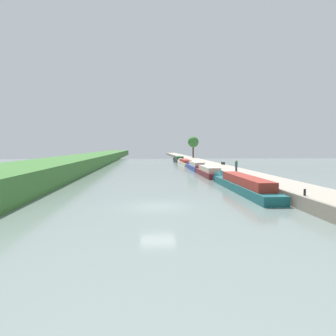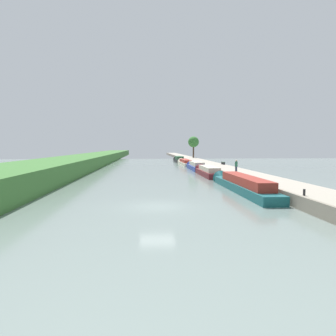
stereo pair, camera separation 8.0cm
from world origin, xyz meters
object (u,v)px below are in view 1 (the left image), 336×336
object	(u,v)px
narrowboat_blue	(195,166)
mooring_bollard_near	(305,192)
park_bench	(223,163)
narrowboat_black	(178,159)
person_walking	(236,166)
narrowboat_cream	(184,162)
narrowboat_teal	(241,184)
narrowboat_maroon	(207,171)
mooring_bollard_far	(183,157)

from	to	relation	value
narrowboat_blue	mooring_bollard_near	bearing A→B (deg)	-87.07
mooring_bollard_near	park_bench	size ratio (longest dim) A/B	0.30
narrowboat_black	person_walking	bearing A→B (deg)	-86.83
park_bench	narrowboat_cream	bearing A→B (deg)	110.12
narrowboat_cream	narrowboat_black	world-z (taller)	narrowboat_black
narrowboat_teal	narrowboat_blue	world-z (taller)	narrowboat_teal
narrowboat_maroon	narrowboat_teal	bearing A→B (deg)	-89.54
narrowboat_teal	narrowboat_maroon	size ratio (longest dim) A/B	1.38
person_walking	narrowboat_black	bearing A→B (deg)	93.17
narrowboat_blue	person_walking	distance (m)	17.48
narrowboat_blue	mooring_bollard_near	world-z (taller)	narrowboat_blue
narrowboat_teal	narrowboat_black	bearing A→B (deg)	90.21
narrowboat_cream	narrowboat_black	xyz separation A→B (m)	(0.00, 13.02, 0.09)
narrowboat_teal	narrowboat_maroon	xyz separation A→B (m)	(-0.12, 15.22, -0.07)
narrowboat_maroon	narrowboat_cream	size ratio (longest dim) A/B	0.78
mooring_bollard_near	park_bench	xyz separation A→B (m)	(3.43, 34.37, 0.12)
narrowboat_teal	mooring_bollard_near	size ratio (longest dim) A/B	35.20
narrowboat_black	mooring_bollard_near	distance (m)	62.01
narrowboat_cream	park_bench	bearing A→B (deg)	-69.88
narrowboat_blue	person_walking	size ratio (longest dim) A/B	6.43
mooring_bollard_far	narrowboat_teal	bearing A→B (deg)	-91.69
person_walking	park_bench	xyz separation A→B (m)	(2.86, 17.15, -0.53)
narrowboat_teal	narrowboat_cream	xyz separation A→B (m)	(-0.20, 40.60, -0.11)
mooring_bollard_near	park_bench	bearing A→B (deg)	84.31
narrowboat_cream	mooring_bollard_far	world-z (taller)	mooring_bollard_far
narrowboat_blue	park_bench	world-z (taller)	narrowboat_blue
narrowboat_black	person_walking	size ratio (longest dim) A/B	6.81
narrowboat_maroon	park_bench	distance (m)	12.03
narrowboat_black	mooring_bollard_far	xyz separation A→B (m)	(1.91, 4.79, 0.52)
narrowboat_teal	mooring_bollard_near	distance (m)	8.55
narrowboat_teal	park_bench	distance (m)	26.52
person_walking	narrowboat_blue	bearing A→B (deg)	97.69
narrowboat_cream	person_walking	bearing A→B (deg)	-85.53
mooring_bollard_far	narrowboat_black	bearing A→B (deg)	-111.76
narrowboat_blue	mooring_bollard_far	bearing A→B (deg)	86.86
narrowboat_teal	park_bench	xyz separation A→B (m)	(5.15, 26.01, 0.62)
park_bench	mooring_bollard_near	bearing A→B (deg)	-95.69
narrowboat_teal	narrowboat_blue	distance (m)	26.15
narrowboat_maroon	mooring_bollard_far	world-z (taller)	narrowboat_maroon
narrowboat_black	person_walking	distance (m)	44.84
narrowboat_maroon	narrowboat_black	xyz separation A→B (m)	(-0.07, 38.39, 0.04)
person_walking	mooring_bollard_far	size ratio (longest dim) A/B	3.69
narrowboat_blue	mooring_bollard_far	size ratio (longest dim) A/B	23.72
narrowboat_teal	mooring_bollard_far	distance (m)	58.43
narrowboat_maroon	person_walking	bearing A→B (deg)	-69.27
narrowboat_teal	narrowboat_blue	xyz separation A→B (m)	(-0.05, 26.15, -0.03)
narrowboat_cream	mooring_bollard_near	size ratio (longest dim) A/B	32.92
narrowboat_maroon	park_bench	size ratio (longest dim) A/B	7.67
narrowboat_cream	mooring_bollard_far	distance (m)	17.92
narrowboat_teal	narrowboat_black	size ratio (longest dim) A/B	1.40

